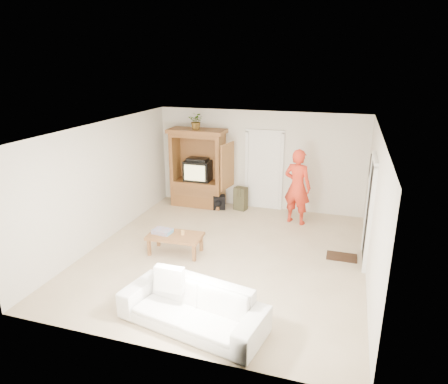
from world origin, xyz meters
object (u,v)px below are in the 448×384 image
(armoire, at_px, (199,173))
(man, at_px, (297,187))
(sofa, at_px, (192,307))
(coffee_table, at_px, (175,237))

(armoire, bearing_deg, man, -10.31)
(sofa, xyz_separation_m, coffee_table, (-1.23, 2.12, 0.04))
(man, bearing_deg, sofa, 95.70)
(man, bearing_deg, coffee_table, 65.48)
(coffee_table, bearing_deg, man, 45.50)
(sofa, distance_m, coffee_table, 2.45)
(man, xyz_separation_m, sofa, (-0.92, -4.52, -0.60))
(armoire, height_order, man, armoire)
(armoire, bearing_deg, coffee_table, -78.76)
(armoire, relative_size, man, 1.14)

